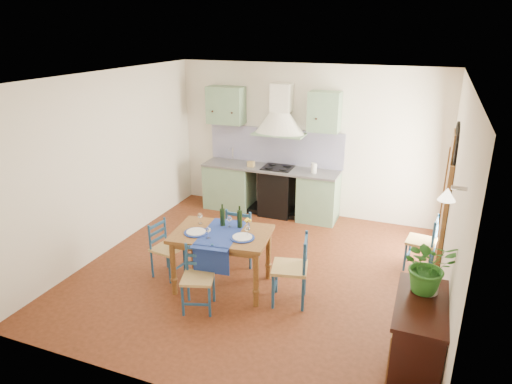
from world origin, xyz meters
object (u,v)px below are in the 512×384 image
at_px(sideboard, 417,339).
at_px(potted_plant, 429,265).
at_px(dining_table, 222,239).
at_px(chair_near, 198,277).

distance_m(sideboard, potted_plant, 0.75).
bearing_deg(potted_plant, dining_table, 164.59).
distance_m(dining_table, sideboard, 2.74).
xyz_separation_m(chair_near, potted_plant, (2.65, -0.14, 0.79)).
bearing_deg(chair_near, sideboard, -8.00).
bearing_deg(sideboard, dining_table, 159.89).
bearing_deg(dining_table, sideboard, -20.11).
xyz_separation_m(chair_near, sideboard, (2.63, -0.37, 0.08)).
xyz_separation_m(sideboard, potted_plant, (0.02, 0.23, 0.71)).
distance_m(chair_near, sideboard, 2.66).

